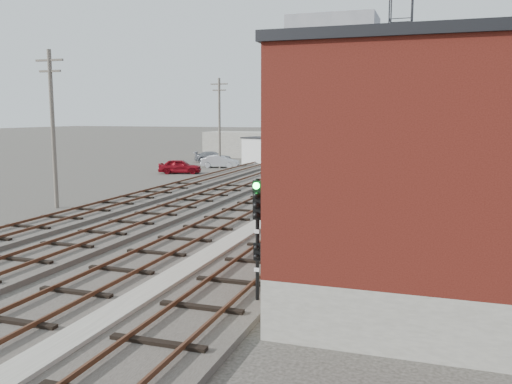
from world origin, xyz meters
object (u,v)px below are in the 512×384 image
at_px(car_red, 180,166).
at_px(site_trailer, 275,151).
at_px(signal_mast, 257,235).
at_px(switch_stand, 305,176).
at_px(car_grey, 213,157).
at_px(car_silver, 220,161).

bearing_deg(car_red, site_trailer, -44.72).
xyz_separation_m(signal_mast, site_trailer, (-11.93, 42.16, -0.58)).
relative_size(signal_mast, site_trailer, 0.48).
relative_size(switch_stand, car_grey, 0.30).
distance_m(signal_mast, car_grey, 47.24).
relative_size(car_silver, car_grey, 0.91).
distance_m(car_silver, car_grey, 6.44).
bearing_deg(car_grey, switch_stand, -151.16).
bearing_deg(car_silver, car_red, 159.09).
distance_m(site_trailer, car_red, 12.64).
xyz_separation_m(switch_stand, car_grey, (-14.32, 15.31, 0.02)).
bearing_deg(signal_mast, car_silver, 113.68).
distance_m(signal_mast, car_silver, 40.82).
xyz_separation_m(switch_stand, car_silver, (-11.17, 9.69, 0.04)).
bearing_deg(switch_stand, car_red, 147.88).
height_order(signal_mast, car_grey, signal_mast).
distance_m(signal_mast, site_trailer, 43.82).
bearing_deg(car_red, car_grey, -8.76).
height_order(signal_mast, site_trailer, signal_mast).
height_order(site_trailer, car_red, site_trailer).
bearing_deg(car_silver, car_grey, 20.52).
relative_size(switch_stand, site_trailer, 0.17).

